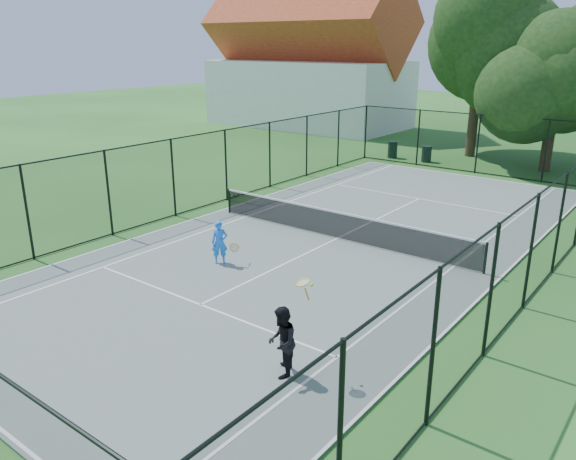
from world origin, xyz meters
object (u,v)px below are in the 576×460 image
Objects in this scene: tennis_net at (338,224)px; trash_bin_right at (427,154)px; player_blue at (220,242)px; player_black at (282,342)px; trash_bin_left at (393,149)px.

tennis_net reaches higher than trash_bin_right.
player_black is (5.17, -3.58, 0.08)m from player_blue.
trash_bin_left is at bearing 112.20° from player_black.
player_blue is at bearing 145.32° from player_black.
trash_bin_right is 0.44× the size of player_black.
tennis_net reaches higher than trash_bin_left.
trash_bin_left is 18.42m from player_blue.
trash_bin_left is at bearing 101.47° from player_blue.
player_blue is at bearing -111.59° from tennis_net.
trash_bin_left is 23.36m from player_black.
player_black is at bearing -64.82° from tennis_net.
player_blue is 0.65× the size of player_black.
player_black is at bearing -67.80° from trash_bin_left.
tennis_net is at bearing 115.18° from player_black.
player_black reaches higher than player_blue.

